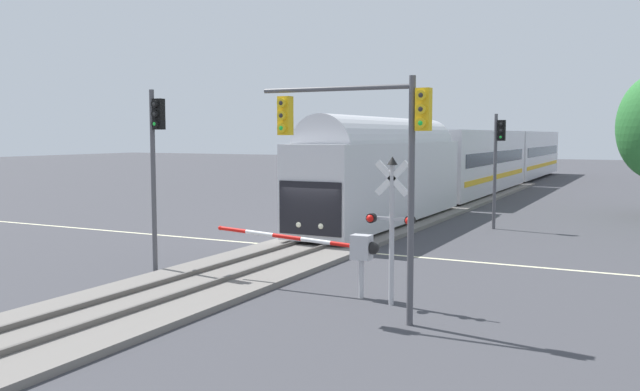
{
  "coord_description": "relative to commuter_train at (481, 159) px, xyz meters",
  "views": [
    {
      "loc": [
        12.35,
        -24.03,
        4.61
      ],
      "look_at": [
        -0.64,
        1.67,
        2.0
      ],
      "focal_mm": 37.79,
      "sensor_mm": 36.0,
      "label": 1
    }
  ],
  "objects": [
    {
      "name": "ground_plane",
      "position": [
        -0.0,
        -27.83,
        -2.73
      ],
      "size": [
        220.0,
        220.0,
        0.0
      ],
      "primitive_type": "plane",
      "color": "#3D3D42"
    },
    {
      "name": "road_centre_stripe",
      "position": [
        -0.0,
        -27.83,
        -2.73
      ],
      "size": [
        44.0,
        0.2,
        0.01
      ],
      "color": "beige",
      "rests_on": "ground"
    },
    {
      "name": "railway_track",
      "position": [
        -0.0,
        -27.83,
        -2.63
      ],
      "size": [
        4.4,
        80.0,
        0.32
      ],
      "color": "slate",
      "rests_on": "ground"
    },
    {
      "name": "commuter_train",
      "position": [
        0.0,
        0.0,
        0.0
      ],
      "size": [
        3.04,
        60.45,
        5.16
      ],
      "color": "silver",
      "rests_on": "railway_track"
    },
    {
      "name": "crossing_gate_near",
      "position": [
        4.39,
        -34.64,
        -1.31
      ],
      "size": [
        5.41,
        0.4,
        1.8
      ],
      "color": "#B7B7BC",
      "rests_on": "ground"
    },
    {
      "name": "crossing_signal_mast",
      "position": [
        5.98,
        -35.03,
        -0.27
      ],
      "size": [
        1.36,
        0.44,
        4.03
      ],
      "color": "#B2B2B7",
      "rests_on": "ground"
    },
    {
      "name": "crossing_gate_far",
      "position": [
        -4.26,
        -21.03,
        -1.33
      ],
      "size": [
        6.05,
        0.4,
        1.8
      ],
      "color": "#B7B7BC",
      "rests_on": "ground"
    },
    {
      "name": "traffic_signal_median",
      "position": [
        -2.43,
        -34.61,
        1.32
      ],
      "size": [
        0.53,
        0.38,
        6.07
      ],
      "color": "#4C4C51",
      "rests_on": "ground"
    },
    {
      "name": "traffic_signal_far_side",
      "position": [
        5.33,
        -18.87,
        1.03
      ],
      "size": [
        0.53,
        0.38,
        5.61
      ],
      "color": "#4C4C51",
      "rests_on": "ground"
    },
    {
      "name": "traffic_signal_near_right",
      "position": [
        5.96,
        -36.65,
        1.79
      ],
      "size": [
        4.5,
        0.38,
        6.0
      ],
      "color": "#4C4C51",
      "rests_on": "ground"
    }
  ]
}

